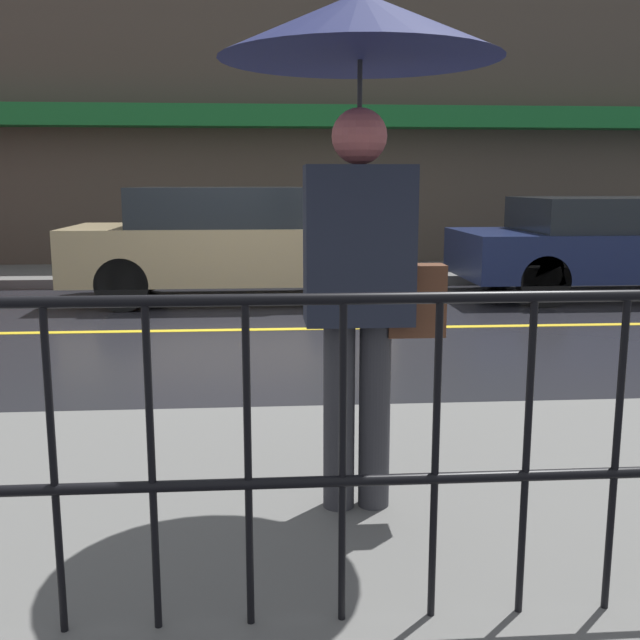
% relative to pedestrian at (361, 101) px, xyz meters
% --- Properties ---
extents(ground_plane, '(80.00, 80.00, 0.00)m').
position_rel_pedestrian_xyz_m(ground_plane, '(-0.45, 4.70, -1.85)').
color(ground_plane, black).
extents(sidewalk_near, '(28.00, 2.59, 0.14)m').
position_rel_pedestrian_xyz_m(sidewalk_near, '(-0.45, 0.19, -1.78)').
color(sidewalk_near, '#60605E').
rests_on(sidewalk_near, ground_plane).
extents(sidewalk_far, '(28.00, 2.10, 0.14)m').
position_rel_pedestrian_xyz_m(sidewalk_far, '(-0.45, 8.97, -1.78)').
color(sidewalk_far, '#60605E').
rests_on(sidewalk_far, ground_plane).
extents(lane_marking, '(25.20, 0.12, 0.01)m').
position_rel_pedestrian_xyz_m(lane_marking, '(-0.45, 4.70, -1.85)').
color(lane_marking, gold).
rests_on(lane_marking, ground_plane).
extents(building_storefront, '(28.00, 0.85, 5.09)m').
position_rel_pedestrian_xyz_m(building_storefront, '(-0.45, 10.14, 0.70)').
color(building_storefront, '#4C4238').
rests_on(building_storefront, ground_plane).
extents(railing_foreground, '(12.00, 0.04, 1.07)m').
position_rel_pedestrian_xyz_m(railing_foreground, '(-0.45, -0.86, -1.05)').
color(railing_foreground, black).
rests_on(railing_foreground, sidewalk_near).
extents(pedestrian, '(1.12, 1.12, 2.11)m').
position_rel_pedestrian_xyz_m(pedestrian, '(0.00, 0.00, 0.00)').
color(pedestrian, '#333338').
rests_on(pedestrian, sidewalk_near).
extents(car_tan, '(4.11, 1.80, 1.47)m').
position_rel_pedestrian_xyz_m(car_tan, '(-0.85, 6.78, -1.10)').
color(car_tan, tan).
rests_on(car_tan, ground_plane).
extents(car_navy, '(4.30, 1.94, 1.33)m').
position_rel_pedestrian_xyz_m(car_navy, '(4.35, 6.78, -1.15)').
color(car_navy, '#19234C').
rests_on(car_navy, ground_plane).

